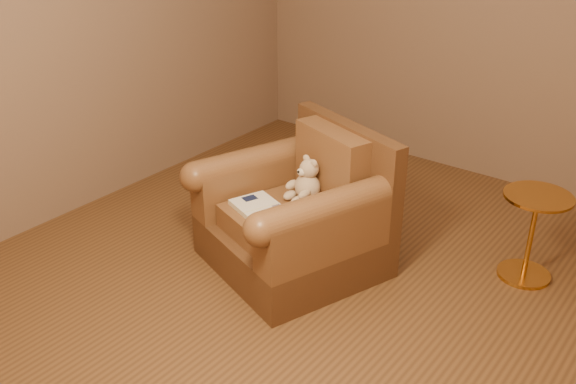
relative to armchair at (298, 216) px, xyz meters
The scene contains 5 objects.
floor 0.52m from the armchair, 21.77° to the right, with size 4.00×4.00×0.00m, color brown.
armchair is the anchor object (origin of this frame).
teddy_bear 0.19m from the armchair, 97.39° to the left, with size 0.19×0.22×0.26m.
guidebook 0.24m from the armchair, 117.43° to the right, with size 0.43×0.34×0.03m.
side_table 1.30m from the armchair, 30.92° to the left, with size 0.37×0.37×0.52m.
Camera 1 is at (1.53, -2.44, 2.08)m, focal length 40.00 mm.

